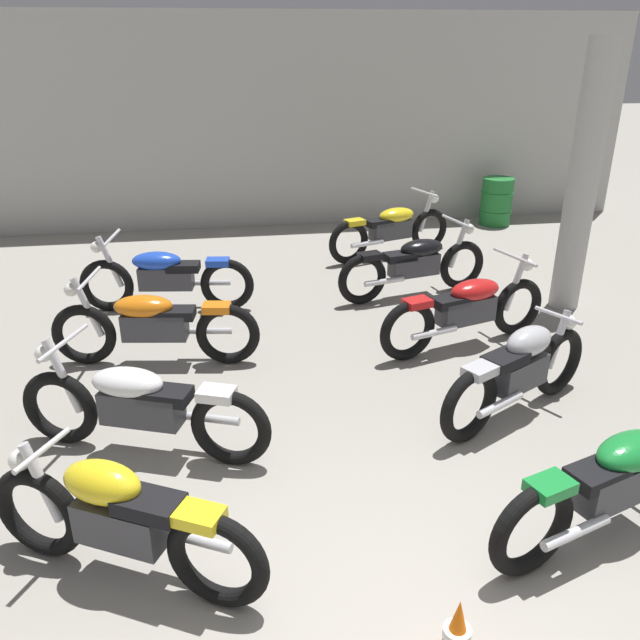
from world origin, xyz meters
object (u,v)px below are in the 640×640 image
(motorcycle_right_row_4, at_px, (391,228))
(motorcycle_left_row_2, at_px, (154,324))
(motorcycle_right_row_1, at_px, (519,370))
(motorcycle_right_row_3, at_px, (415,263))
(support_pillar, at_px, (583,181))
(motorcycle_left_row_1, at_px, (140,405))
(motorcycle_right_row_0, at_px, (619,479))
(motorcycle_left_row_0, at_px, (120,519))
(oil_drum, at_px, (496,201))
(motorcycle_right_row_2, at_px, (467,308))
(motorcycle_left_row_3, at_px, (165,276))

(motorcycle_right_row_4, bearing_deg, motorcycle_left_row_2, -136.78)
(motorcycle_right_row_1, height_order, motorcycle_right_row_3, motorcycle_right_row_3)
(support_pillar, height_order, motorcycle_right_row_3, support_pillar)
(motorcycle_right_row_1, bearing_deg, motorcycle_right_row_3, 91.10)
(motorcycle_right_row_3, bearing_deg, motorcycle_left_row_1, -136.13)
(support_pillar, xyz_separation_m, motorcycle_right_row_0, (-1.77, -3.96, -1.15))
(motorcycle_right_row_0, xyz_separation_m, motorcycle_right_row_4, (0.08, 6.28, 0.00))
(motorcycle_left_row_1, height_order, motorcycle_right_row_3, same)
(motorcycle_left_row_0, distance_m, oil_drum, 9.63)
(motorcycle_left_row_0, xyz_separation_m, motorcycle_right_row_4, (3.34, 6.17, -0.01))
(motorcycle_left_row_2, relative_size, motorcycle_right_row_1, 1.22)
(motorcycle_left_row_2, height_order, motorcycle_right_row_1, motorcycle_left_row_2)
(motorcycle_right_row_1, distance_m, motorcycle_right_row_3, 3.03)
(motorcycle_left_row_1, relative_size, motorcycle_right_row_3, 0.97)
(support_pillar, xyz_separation_m, motorcycle_left_row_1, (-5.04, -2.47, -1.15))
(motorcycle_right_row_0, bearing_deg, motorcycle_right_row_2, 88.60)
(motorcycle_left_row_3, xyz_separation_m, motorcycle_right_row_3, (3.21, -0.00, 0.00))
(motorcycle_left_row_0, relative_size, motorcycle_right_row_4, 0.86)
(motorcycle_right_row_4, distance_m, oil_drum, 2.86)
(motorcycle_right_row_4, bearing_deg, motorcycle_right_row_0, -90.71)
(motorcycle_right_row_3, distance_m, oil_drum, 4.11)
(motorcycle_left_row_1, xyz_separation_m, motorcycle_right_row_3, (3.23, 3.10, 0.00))
(motorcycle_right_row_0, relative_size, motorcycle_right_row_3, 0.98)
(motorcycle_left_row_3, xyz_separation_m, motorcycle_right_row_1, (3.27, -3.03, 0.01))
(support_pillar, bearing_deg, motorcycle_right_row_4, 126.00)
(motorcycle_left_row_2, relative_size, motorcycle_right_row_4, 1.04)
(motorcycle_left_row_2, height_order, motorcycle_left_row_3, same)
(motorcycle_left_row_3, relative_size, motorcycle_right_row_4, 1.04)
(motorcycle_right_row_2, height_order, motorcycle_right_row_4, same)
(motorcycle_left_row_1, xyz_separation_m, motorcycle_right_row_1, (3.28, 0.08, 0.01))
(motorcycle_left_row_0, distance_m, motorcycle_right_row_4, 7.02)
(motorcycle_left_row_2, distance_m, motorcycle_left_row_3, 1.47)
(motorcycle_right_row_3, distance_m, motorcycle_right_row_4, 1.70)
(motorcycle_right_row_0, bearing_deg, motorcycle_left_row_2, 136.54)
(motorcycle_left_row_3, bearing_deg, motorcycle_right_row_2, -25.28)
(support_pillar, xyz_separation_m, motorcycle_left_row_0, (-5.03, -3.84, -1.14))
(motorcycle_left_row_2, bearing_deg, motorcycle_right_row_0, -43.46)
(motorcycle_left_row_0, distance_m, motorcycle_right_row_1, 3.58)
(motorcycle_left_row_0, height_order, motorcycle_left_row_2, motorcycle_left_row_2)
(motorcycle_right_row_2, distance_m, motorcycle_right_row_3, 1.58)
(support_pillar, distance_m, motorcycle_left_row_1, 5.73)
(motorcycle_right_row_4, bearing_deg, motorcycle_left_row_0, -118.45)
(motorcycle_left_row_1, distance_m, motorcycle_right_row_4, 5.85)
(motorcycle_right_row_0, bearing_deg, motorcycle_right_row_1, 89.57)
(support_pillar, xyz_separation_m, motorcycle_right_row_2, (-1.69, -0.94, -1.15))
(motorcycle_left_row_0, bearing_deg, motorcycle_right_row_3, 54.29)
(motorcycle_right_row_3, bearing_deg, motorcycle_left_row_0, -125.71)
(motorcycle_right_row_3, xyz_separation_m, oil_drum, (2.51, 3.26, -0.03))
(motorcycle_left_row_0, distance_m, motorcycle_right_row_0, 3.27)
(motorcycle_left_row_0, relative_size, motorcycle_right_row_2, 0.85)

